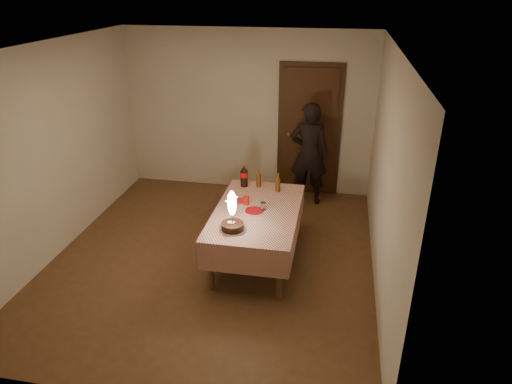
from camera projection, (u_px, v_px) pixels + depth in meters
The scene contains 12 objects.
ground at pixel (214, 257), 5.86m from camera, with size 4.00×4.50×0.01m, color brown.
room_shell at pixel (213, 132), 5.23m from camera, with size 4.04×4.54×2.62m.
dining_table at pixel (257, 217), 5.60m from camera, with size 1.02×1.72×0.68m.
birthday_cake at pixel (232, 220), 5.08m from camera, with size 0.32×0.32×0.48m.
red_plate at pixel (254, 211), 5.54m from camera, with size 0.22×0.22×0.01m, color #AC0B17.
red_cup at pixel (246, 201), 5.69m from camera, with size 0.08×0.08×0.10m, color red.
clear_cup at pixel (263, 206), 5.57m from camera, with size 0.07×0.07×0.09m, color silver.
napkin_stack at pixel (240, 201), 5.77m from camera, with size 0.15×0.15×0.02m, color red.
cola_bottle at pixel (244, 176), 6.15m from camera, with size 0.10×0.10×0.32m.
amber_bottle_left at pixel (259, 179), 6.15m from camera, with size 0.06×0.06×0.25m.
amber_bottle_right at pixel (278, 183), 6.01m from camera, with size 0.06×0.06×0.25m.
photographer at pixel (309, 154), 7.00m from camera, with size 0.59×0.44×1.62m.
Camera 1 is at (1.44, -4.78, 3.23)m, focal length 32.00 mm.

